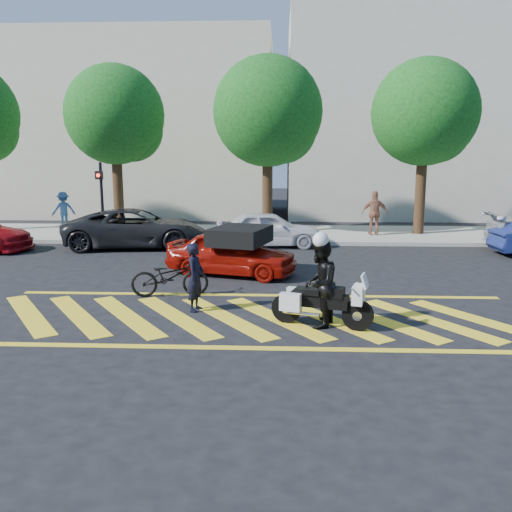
{
  "coord_description": "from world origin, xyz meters",
  "views": [
    {
      "loc": [
        0.58,
        -11.37,
        3.53
      ],
      "look_at": [
        -0.02,
        1.7,
        1.05
      ],
      "focal_mm": 38.0,
      "sensor_mm": 36.0,
      "label": 1
    }
  ],
  "objects_px": {
    "red_convertible": "(232,253)",
    "officer_moto": "(320,284)",
    "officer_bike": "(195,277)",
    "police_motorcycle": "(320,302)",
    "parked_mid_right": "(268,229)",
    "bicycle": "(170,277)",
    "parked_mid_left": "(136,228)"
  },
  "relations": [
    {
      "from": "bicycle",
      "to": "red_convertible",
      "type": "xyz_separation_m",
      "value": [
        1.33,
        2.51,
        0.15
      ]
    },
    {
      "from": "bicycle",
      "to": "officer_moto",
      "type": "height_order",
      "value": "officer_moto"
    },
    {
      "from": "police_motorcycle",
      "to": "red_convertible",
      "type": "xyz_separation_m",
      "value": [
        -2.26,
        4.77,
        0.14
      ]
    },
    {
      "from": "parked_mid_right",
      "to": "police_motorcycle",
      "type": "bearing_deg",
      "value": -177.1
    },
    {
      "from": "officer_bike",
      "to": "police_motorcycle",
      "type": "relative_size",
      "value": 0.75
    },
    {
      "from": "officer_bike",
      "to": "bicycle",
      "type": "relative_size",
      "value": 0.81
    },
    {
      "from": "bicycle",
      "to": "parked_mid_right",
      "type": "bearing_deg",
      "value": -27.05
    },
    {
      "from": "officer_bike",
      "to": "parked_mid_right",
      "type": "bearing_deg",
      "value": 1.3
    },
    {
      "from": "officer_bike",
      "to": "police_motorcycle",
      "type": "bearing_deg",
      "value": -99.66
    },
    {
      "from": "officer_bike",
      "to": "red_convertible",
      "type": "relative_size",
      "value": 0.41
    },
    {
      "from": "parked_mid_right",
      "to": "bicycle",
      "type": "bearing_deg",
      "value": 158.28
    },
    {
      "from": "officer_bike",
      "to": "red_convertible",
      "type": "height_order",
      "value": "officer_bike"
    },
    {
      "from": "police_motorcycle",
      "to": "parked_mid_right",
      "type": "xyz_separation_m",
      "value": [
        -1.29,
        9.74,
        0.17
      ]
    },
    {
      "from": "red_convertible",
      "to": "parked_mid_left",
      "type": "xyz_separation_m",
      "value": [
        -4.04,
        4.55,
        0.09
      ]
    },
    {
      "from": "officer_moto",
      "to": "parked_mid_right",
      "type": "relative_size",
      "value": 0.46
    },
    {
      "from": "parked_mid_left",
      "to": "parked_mid_right",
      "type": "bearing_deg",
      "value": -92.02
    },
    {
      "from": "bicycle",
      "to": "parked_mid_left",
      "type": "distance_m",
      "value": 7.57
    },
    {
      "from": "red_convertible",
      "to": "officer_bike",
      "type": "bearing_deg",
      "value": -170.98
    },
    {
      "from": "red_convertible",
      "to": "parked_mid_right",
      "type": "height_order",
      "value": "parked_mid_right"
    },
    {
      "from": "officer_bike",
      "to": "police_motorcycle",
      "type": "height_order",
      "value": "officer_bike"
    },
    {
      "from": "bicycle",
      "to": "officer_moto",
      "type": "xyz_separation_m",
      "value": [
        3.57,
        -2.27,
        0.41
      ]
    },
    {
      "from": "officer_moto",
      "to": "parked_mid_right",
      "type": "height_order",
      "value": "officer_moto"
    },
    {
      "from": "police_motorcycle",
      "to": "officer_moto",
      "type": "distance_m",
      "value": 0.4
    },
    {
      "from": "red_convertible",
      "to": "officer_moto",
      "type": "bearing_deg",
      "value": -138.54
    },
    {
      "from": "officer_moto",
      "to": "red_convertible",
      "type": "distance_m",
      "value": 5.29
    },
    {
      "from": "officer_bike",
      "to": "officer_moto",
      "type": "distance_m",
      "value": 2.92
    },
    {
      "from": "police_motorcycle",
      "to": "parked_mid_left",
      "type": "relative_size",
      "value": 0.39
    },
    {
      "from": "bicycle",
      "to": "parked_mid_left",
      "type": "xyz_separation_m",
      "value": [
        -2.71,
        7.06,
        0.24
      ]
    },
    {
      "from": "officer_moto",
      "to": "red_convertible",
      "type": "height_order",
      "value": "officer_moto"
    },
    {
      "from": "police_motorcycle",
      "to": "red_convertible",
      "type": "bearing_deg",
      "value": 133.32
    },
    {
      "from": "officer_moto",
      "to": "bicycle",
      "type": "bearing_deg",
      "value": -104.44
    },
    {
      "from": "parked_mid_right",
      "to": "officer_moto",
      "type": "bearing_deg",
      "value": -177.2
    }
  ]
}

